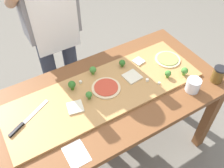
% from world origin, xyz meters
% --- Properties ---
extents(ground_plane, '(8.00, 8.00, 0.00)m').
position_xyz_m(ground_plane, '(0.00, 0.00, 0.00)').
color(ground_plane, '#6B665B').
extents(prep_table, '(1.67, 0.80, 0.78)m').
position_xyz_m(prep_table, '(0.00, 0.00, 0.67)').
color(prep_table, brown).
rests_on(prep_table, ground).
extents(cutting_board, '(1.34, 0.45, 0.02)m').
position_xyz_m(cutting_board, '(0.03, 0.02, 0.79)').
color(cutting_board, '#B27F47').
rests_on(cutting_board, prep_table).
extents(chefs_knife, '(0.29, 0.17, 0.02)m').
position_xyz_m(chefs_knife, '(-0.51, 0.04, 0.80)').
color(chefs_knife, '#B7BABF').
rests_on(chefs_knife, cutting_board).
extents(pizza_whole_pesto_green, '(0.19, 0.19, 0.02)m').
position_xyz_m(pizza_whole_pesto_green, '(0.58, 0.04, 0.80)').
color(pizza_whole_pesto_green, beige).
rests_on(pizza_whole_pesto_green, cutting_board).
extents(pizza_whole_tomato_red, '(0.19, 0.19, 0.02)m').
position_xyz_m(pizza_whole_tomato_red, '(0.05, 0.03, 0.80)').
color(pizza_whole_tomato_red, beige).
rests_on(pizza_whole_tomato_red, cutting_board).
extents(pizza_slice_near_right, '(0.11, 0.11, 0.01)m').
position_xyz_m(pizza_slice_near_right, '(-0.20, -0.01, 0.80)').
color(pizza_slice_near_right, beige).
rests_on(pizza_slice_near_right, cutting_board).
extents(pizza_slice_near_left, '(0.12, 0.12, 0.01)m').
position_xyz_m(pizza_slice_near_left, '(0.25, 0.03, 0.80)').
color(pizza_slice_near_left, beige).
rests_on(pizza_slice_near_left, cutting_board).
extents(pizza_slice_far_left, '(0.09, 0.09, 0.01)m').
position_xyz_m(pizza_slice_far_left, '(0.39, 0.14, 0.80)').
color(pizza_slice_far_left, beige).
rests_on(pizza_slice_far_left, cutting_board).
extents(broccoli_floret_front_right, '(0.05, 0.05, 0.06)m').
position_xyz_m(broccoli_floret_front_right, '(0.04, 0.20, 0.83)').
color(broccoli_floret_front_right, '#487A23').
rests_on(broccoli_floret_front_right, cutting_board).
extents(broccoli_floret_center_left, '(0.04, 0.04, 0.06)m').
position_xyz_m(broccoli_floret_center_left, '(0.25, 0.16, 0.83)').
color(broccoli_floret_center_left, '#366618').
rests_on(broccoli_floret_center_left, cutting_board).
extents(broccoli_floret_back_mid, '(0.05, 0.05, 0.07)m').
position_xyz_m(broccoli_floret_back_mid, '(-0.15, 0.14, 0.84)').
color(broccoli_floret_back_mid, '#366618').
rests_on(broccoli_floret_back_mid, cutting_board).
extents(broccoli_floret_front_left, '(0.04, 0.04, 0.06)m').
position_xyz_m(broccoli_floret_front_left, '(0.46, -0.10, 0.83)').
color(broccoli_floret_front_left, '#487A23').
rests_on(broccoli_floret_front_left, cutting_board).
extents(broccoli_floret_back_left, '(0.05, 0.05, 0.06)m').
position_xyz_m(broccoli_floret_back_left, '(0.58, -0.14, 0.83)').
color(broccoli_floret_back_left, '#487A23').
rests_on(broccoli_floret_back_left, cutting_board).
extents(broccoli_floret_front_mid, '(0.04, 0.04, 0.06)m').
position_xyz_m(broccoli_floret_front_mid, '(-0.09, 0.01, 0.83)').
color(broccoli_floret_front_mid, '#3F7220').
rests_on(broccoli_floret_front_mid, cutting_board).
extents(cheese_crumble_a, '(0.02, 0.02, 0.01)m').
position_xyz_m(cheese_crumble_a, '(0.37, -0.12, 0.80)').
color(cheese_crumble_a, silver).
rests_on(cheese_crumble_a, cutting_board).
extents(cheese_crumble_b, '(0.02, 0.02, 0.02)m').
position_xyz_m(cheese_crumble_b, '(-0.08, 0.16, 0.80)').
color(cheese_crumble_b, silver).
rests_on(cheese_crumble_b, cutting_board).
extents(cheese_crumble_c, '(0.02, 0.02, 0.02)m').
position_xyz_m(cheese_crumble_c, '(0.32, -0.05, 0.80)').
color(cheese_crumble_c, white).
rests_on(cheese_crumble_c, cutting_board).
extents(flour_cup, '(0.09, 0.09, 0.09)m').
position_xyz_m(flour_cup, '(0.54, -0.26, 0.82)').
color(flour_cup, white).
rests_on(flour_cup, prep_table).
extents(sauce_jar, '(0.08, 0.08, 0.12)m').
position_xyz_m(sauce_jar, '(0.75, -0.28, 0.83)').
color(sauce_jar, brown).
rests_on(sauce_jar, prep_table).
extents(recipe_note, '(0.12, 0.15, 0.00)m').
position_xyz_m(recipe_note, '(-0.33, -0.29, 0.78)').
color(recipe_note, white).
rests_on(recipe_note, prep_table).
extents(cook_center, '(0.54, 0.39, 1.67)m').
position_xyz_m(cook_center, '(-0.05, 0.66, 1.00)').
color(cook_center, '#333847').
rests_on(cook_center, ground).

